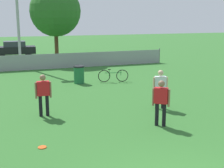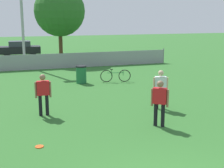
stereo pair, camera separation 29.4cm
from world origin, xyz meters
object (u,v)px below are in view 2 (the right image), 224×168
(tree_near_pole, at_px, (60,11))
(frisbee_disc, at_px, (39,147))
(player_receiver_white, at_px, (160,87))
(player_thrower_red, at_px, (160,100))
(parked_car_dark, at_px, (20,48))
(player_defender_red, at_px, (43,92))
(bicycle_sideline, at_px, (116,76))
(trash_bin, at_px, (81,74))

(tree_near_pole, bearing_deg, frisbee_disc, -102.05)
(player_receiver_white, height_order, player_thrower_red, same)
(frisbee_disc, height_order, parked_car_dark, parked_car_dark)
(player_defender_red, relative_size, bicycle_sideline, 0.92)
(bicycle_sideline, relative_size, trash_bin, 1.73)
(player_defender_red, height_order, bicycle_sideline, player_defender_red)
(player_receiver_white, relative_size, player_defender_red, 1.00)
(player_receiver_white, xyz_separation_m, bicycle_sideline, (0.14, 5.75, -0.57))
(tree_near_pole, relative_size, bicycle_sideline, 3.62)
(bicycle_sideline, bearing_deg, player_thrower_red, -85.44)
(tree_near_pole, bearing_deg, bicycle_sideline, -81.27)
(player_receiver_white, height_order, player_defender_red, same)
(player_thrower_red, bearing_deg, frisbee_disc, -134.73)
(frisbee_disc, relative_size, parked_car_dark, 0.06)
(player_receiver_white, bearing_deg, player_defender_red, -169.96)
(player_thrower_red, relative_size, parked_car_dark, 0.40)
(player_thrower_red, distance_m, trash_bin, 7.96)
(player_thrower_red, relative_size, bicycle_sideline, 0.92)
(player_defender_red, height_order, player_thrower_red, same)
(player_defender_red, bearing_deg, frisbee_disc, -96.04)
(parked_car_dark, bearing_deg, bicycle_sideline, -70.96)
(player_thrower_red, bearing_deg, tree_near_pole, 129.96)
(tree_near_pole, height_order, parked_car_dark, tree_near_pole)
(player_defender_red, xyz_separation_m, player_thrower_red, (3.58, -2.52, 0.00))
(player_thrower_red, xyz_separation_m, parked_car_dark, (-3.38, 22.94, -0.24))
(frisbee_disc, distance_m, bicycle_sideline, 9.63)
(player_defender_red, bearing_deg, player_thrower_red, -31.42)
(frisbee_disc, bearing_deg, bicycle_sideline, 57.00)
(tree_near_pole, xyz_separation_m, player_defender_red, (-3.26, -14.67, -3.25))
(tree_near_pole, xyz_separation_m, frisbee_disc, (-3.77, -17.65, -4.17))
(tree_near_pole, distance_m, player_defender_red, 15.38)
(frisbee_disc, distance_m, trash_bin, 9.00)
(player_defender_red, height_order, trash_bin, player_defender_red)
(player_thrower_red, height_order, parked_car_dark, player_thrower_red)
(player_thrower_red, bearing_deg, bicycle_sideline, 120.31)
(player_receiver_white, height_order, frisbee_disc, player_receiver_white)
(player_defender_red, bearing_deg, parked_car_dark, 93.12)
(frisbee_disc, bearing_deg, player_defender_red, 80.28)
(tree_near_pole, xyz_separation_m, bicycle_sideline, (1.47, -9.58, -3.82))
(player_defender_red, bearing_deg, tree_near_pole, 81.16)
(tree_near_pole, distance_m, trash_bin, 10.00)
(player_thrower_red, bearing_deg, parked_car_dark, 137.27)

